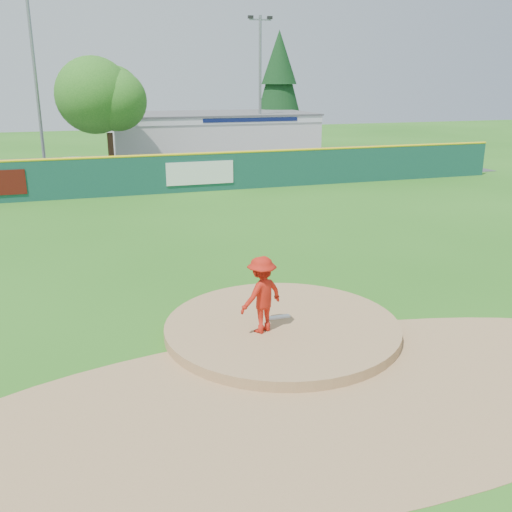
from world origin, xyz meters
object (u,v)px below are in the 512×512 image
object	(u,v)px
conifer_tree	(279,82)
light_pole_left	(35,74)
van	(81,170)
pool_building_grp	(211,135)
pitcher	(262,295)
deciduous_tree	(107,100)
light_pole_right	(260,82)

from	to	relation	value
conifer_tree	light_pole_left	bearing A→B (deg)	-154.65
van	pool_building_grp	size ratio (longest dim) A/B	0.35
pitcher	van	size ratio (longest dim) A/B	0.33
pool_building_grp	light_pole_left	world-z (taller)	light_pole_left
pitcher	deciduous_tree	world-z (taller)	deciduous_tree
van	conifer_tree	bearing A→B (deg)	-57.04
pitcher	pool_building_grp	distance (m)	32.94
pitcher	pool_building_grp	xyz separation A→B (m)	(6.60, 32.27, 0.54)
pitcher	deciduous_tree	distance (m)	25.55
light_pole_left	light_pole_right	xyz separation A→B (m)	(15.00, 2.00, -0.51)
deciduous_tree	conifer_tree	world-z (taller)	conifer_tree
pool_building_grp	conifer_tree	bearing A→B (deg)	29.78
van	pool_building_grp	world-z (taller)	pool_building_grp
deciduous_tree	light_pole_right	distance (m)	11.75
pitcher	conifer_tree	size ratio (longest dim) A/B	0.18
light_pole_right	conifer_tree	bearing A→B (deg)	60.26
light_pole_right	pitcher	bearing A→B (deg)	-108.15
pitcher	van	distance (m)	23.17
pitcher	pool_building_grp	size ratio (longest dim) A/B	0.12
deciduous_tree	light_pole_left	bearing A→B (deg)	153.43
pitcher	conifer_tree	world-z (taller)	conifer_tree
deciduous_tree	pool_building_grp	bearing A→B (deg)	41.16
deciduous_tree	light_pole_right	size ratio (longest dim) A/B	0.74
pitcher	conifer_tree	bearing A→B (deg)	-135.21
van	light_pole_right	xyz separation A→B (m)	(12.92, 6.35, 4.78)
pitcher	light_pole_right	distance (m)	31.13
van	deciduous_tree	size ratio (longest dim) A/B	0.73
pool_building_grp	deciduous_tree	world-z (taller)	deciduous_tree
light_pole_left	light_pole_right	world-z (taller)	light_pole_left
pool_building_grp	pitcher	bearing A→B (deg)	-101.56
deciduous_tree	light_pole_left	world-z (taller)	light_pole_left
deciduous_tree	pitcher	bearing A→B (deg)	-86.83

